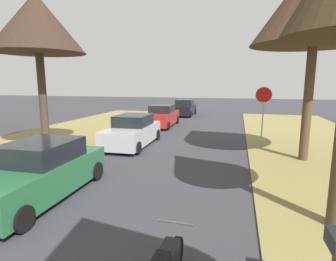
# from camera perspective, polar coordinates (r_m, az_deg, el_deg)

# --- Properties ---
(stop_sign_far) EXTENTS (0.81, 0.37, 2.96)m
(stop_sign_far) POSITION_cam_1_polar(r_m,az_deg,el_deg) (14.27, 19.46, 5.41)
(stop_sign_far) COLOR #9EA0A5
(stop_sign_far) RESTS_ON grass_verge_right
(street_tree_left_mid_b) EXTENTS (4.13, 4.13, 7.07)m
(street_tree_left_mid_b) POSITION_cam_1_polar(r_m,az_deg,el_deg) (14.20, -25.92, 19.53)
(street_tree_left_mid_b) COLOR #46342A
(street_tree_left_mid_b) RESTS_ON grass_verge_left
(parked_sedan_green) EXTENTS (2.02, 4.44, 1.57)m
(parked_sedan_green) POSITION_cam_1_polar(r_m,az_deg,el_deg) (8.47, -25.46, -7.94)
(parked_sedan_green) COLOR #28663D
(parked_sedan_green) RESTS_ON ground
(parked_sedan_silver) EXTENTS (2.02, 4.44, 1.57)m
(parked_sedan_silver) POSITION_cam_1_polar(r_m,az_deg,el_deg) (14.02, -7.50, -0.22)
(parked_sedan_silver) COLOR #BCBCC1
(parked_sedan_silver) RESTS_ON ground
(parked_sedan_red) EXTENTS (2.02, 4.44, 1.57)m
(parked_sedan_red) POSITION_cam_1_polar(r_m,az_deg,el_deg) (20.27, -1.36, 3.00)
(parked_sedan_red) COLOR red
(parked_sedan_red) RESTS_ON ground
(parked_sedan_black) EXTENTS (2.02, 4.44, 1.57)m
(parked_sedan_black) POSITION_cam_1_polar(r_m,az_deg,el_deg) (27.13, 3.47, 4.75)
(parked_sedan_black) COLOR black
(parked_sedan_black) RESTS_ON ground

